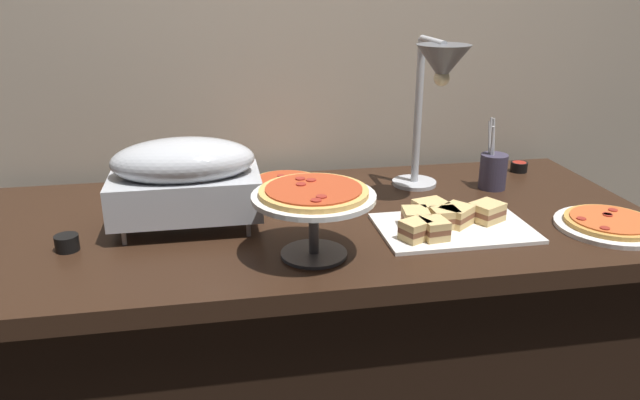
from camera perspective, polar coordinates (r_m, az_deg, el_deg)
The scene contains 11 objects.
back_wall at distance 2.06m, azimuth -3.24°, elevation 15.03°, with size 4.40×0.04×2.40m, color tan.
buffet_table at distance 1.85m, azimuth -0.75°, elevation -12.46°, with size 1.90×0.84×0.76m.
chafing_dish at distance 1.61m, azimuth -12.60°, elevation 2.06°, with size 0.38×0.22×0.24m.
heat_lamp at distance 1.75m, azimuth 10.97°, elevation 11.08°, with size 0.15×0.32×0.47m.
pizza_plate_front at distance 1.91m, azimuth -3.20°, elevation 1.51°, with size 0.26×0.26×0.03m.
pizza_plate_center at distance 1.78m, azimuth 25.63°, elevation -2.04°, with size 0.28×0.28×0.03m.
pizza_plate_raised_stand at distance 1.40m, azimuth -0.60°, elevation -0.07°, with size 0.29×0.29×0.17m.
sandwich_platter at distance 1.62m, azimuth 11.84°, elevation -2.01°, with size 0.40×0.26×0.06m.
sauce_cup_near at distance 2.18m, azimuth 18.19°, elevation 3.01°, with size 0.06×0.06×0.03m.
sauce_cup_far at distance 1.60m, azimuth -22.69°, elevation -3.69°, with size 0.06×0.06×0.04m.
utensil_holder at distance 1.97m, azimuth 15.94°, elevation 2.71°, with size 0.08×0.08×0.22m.
Camera 1 is at (-0.25, -1.54, 1.39)m, focal length 34.06 mm.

